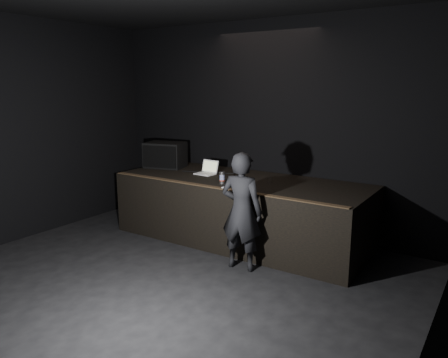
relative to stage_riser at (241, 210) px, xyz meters
name	(u,v)px	position (x,y,z in m)	size (l,w,h in m)	color
ground	(113,310)	(0.00, -2.73, -0.50)	(7.00, 7.00, 0.00)	black
room_walls	(102,128)	(0.00, -2.73, 1.52)	(6.10, 7.10, 3.52)	black
stage_riser	(241,210)	(0.00, 0.00, 0.00)	(4.00, 1.50, 1.00)	black
riser_lip	(216,187)	(0.00, -0.71, 0.51)	(3.92, 0.10, 0.01)	brown
stage_monitor	(165,155)	(-1.67, 0.12, 0.72)	(0.77, 0.65, 0.45)	black
cable	(208,172)	(-0.73, 0.11, 0.51)	(0.02, 0.02, 0.91)	black
laptop	(207,170)	(-0.69, 0.04, 0.56)	(0.34, 0.31, 0.22)	white
beer_can	(222,178)	(-0.07, -0.44, 0.59)	(0.08, 0.08, 0.18)	silver
plastic_cup	(270,180)	(0.52, -0.04, 0.55)	(0.08, 0.08, 0.10)	white
wii_remote	(225,187)	(0.12, -0.65, 0.51)	(0.03, 0.13, 0.02)	silver
person	(242,211)	(0.58, -0.95, 0.30)	(0.58, 0.38, 1.60)	black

